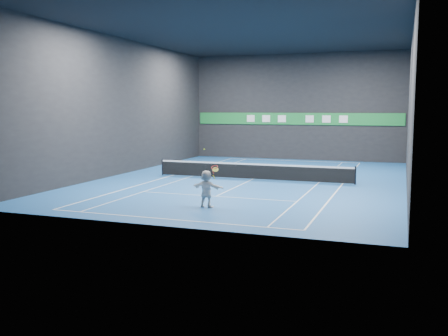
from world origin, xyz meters
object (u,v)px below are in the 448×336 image
(player, at_px, (206,189))
(tennis_net, at_px, (252,171))
(tennis_ball, at_px, (204,149))
(tennis_racket, at_px, (214,169))

(player, xyz_separation_m, tennis_net, (-0.58, 9.10, -0.29))
(tennis_ball, xyz_separation_m, tennis_racket, (0.55, -0.18, -0.84))
(tennis_ball, xyz_separation_m, tennis_net, (-0.39, 8.87, -2.03))
(tennis_ball, relative_size, tennis_net, 0.01)
(tennis_racket, bearing_deg, player, -172.51)
(player, xyz_separation_m, tennis_racket, (0.36, 0.05, 0.90))
(player, bearing_deg, tennis_net, -77.83)
(tennis_net, xyz_separation_m, tennis_racket, (0.94, -9.05, 1.19))
(player, relative_size, tennis_ball, 23.66)
(player, height_order, tennis_ball, tennis_ball)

